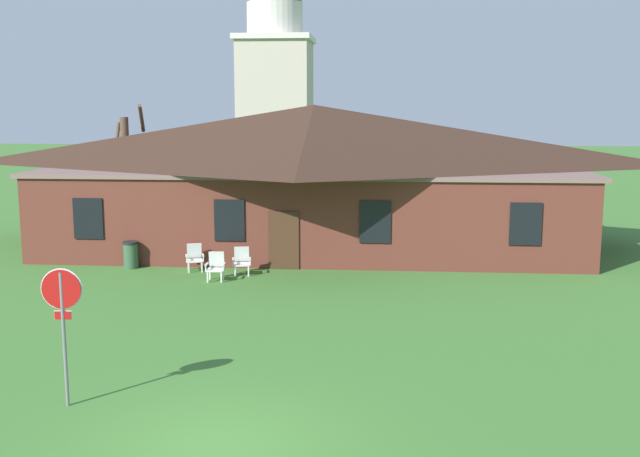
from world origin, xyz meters
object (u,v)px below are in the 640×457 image
stop_sign (62,309)px  lawn_chair_near_door (216,266)px  trash_bin (131,255)px  lawn_chair_by_porch (195,257)px  lawn_chair_left_end (242,260)px

stop_sign → lawn_chair_near_door: bearing=86.9°
trash_bin → lawn_chair_near_door: bearing=-24.9°
lawn_chair_near_door → trash_bin: size_ratio=0.98×
lawn_chair_by_porch → trash_bin: trash_bin is taller
lawn_chair_by_porch → trash_bin: 2.40m
stop_sign → trash_bin: size_ratio=2.81×
lawn_chair_by_porch → lawn_chair_left_end: bearing=-14.8°
lawn_chair_near_door → stop_sign: bearing=-93.1°
lawn_chair_left_end → trash_bin: size_ratio=0.98×
lawn_chair_near_door → trash_bin: bearing=155.1°
lawn_chair_by_porch → lawn_chair_near_door: same height
stop_sign → lawn_chair_near_door: 10.85m
stop_sign → lawn_chair_by_porch: size_ratio=2.88×
lawn_chair_left_end → lawn_chair_by_porch: bearing=165.2°
trash_bin → stop_sign: bearing=-76.8°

